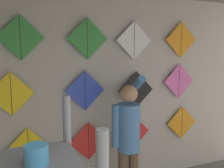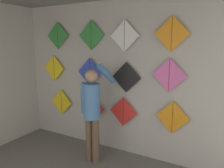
{
  "view_description": "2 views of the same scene",
  "coord_description": "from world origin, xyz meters",
  "px_view_note": "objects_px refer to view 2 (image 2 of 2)",
  "views": [
    {
      "loc": [
        -1.25,
        0.61,
        2.1
      ],
      "look_at": [
        -0.06,
        3.6,
        1.6
      ],
      "focal_mm": 40.0,
      "sensor_mm": 36.0,
      "label": 1
    },
    {
      "loc": [
        2.06,
        0.39,
        2.06
      ],
      "look_at": [
        0.26,
        3.6,
        1.36
      ],
      "focal_mm": 35.0,
      "sensor_mm": 36.0,
      "label": 2
    }
  ],
  "objects_px": {
    "kite_4": "(54,68)",
    "kite_9": "(91,35)",
    "kite_5": "(90,72)",
    "kite_8": "(58,36)",
    "kite_3": "(172,117)",
    "kite_11": "(172,34)",
    "kite_7": "(169,75)",
    "kite_0": "(61,102)",
    "kite_10": "(124,36)",
    "kite_2": "(123,112)",
    "shopkeeper": "(92,108)",
    "kite_6": "(126,77)",
    "kite_1": "(92,110)"
  },
  "relations": [
    {
      "from": "kite_8",
      "to": "kite_10",
      "type": "height_order",
      "value": "kite_8"
    },
    {
      "from": "kite_5",
      "to": "kite_7",
      "type": "distance_m",
      "value": 1.54
    },
    {
      "from": "shopkeeper",
      "to": "kite_4",
      "type": "relative_size",
      "value": 3.13
    },
    {
      "from": "kite_1",
      "to": "kite_6",
      "type": "distance_m",
      "value": 1.04
    },
    {
      "from": "kite_2",
      "to": "kite_3",
      "type": "bearing_deg",
      "value": 0.0
    },
    {
      "from": "kite_8",
      "to": "kite_0",
      "type": "bearing_deg",
      "value": 0.0
    },
    {
      "from": "kite_4",
      "to": "kite_5",
      "type": "height_order",
      "value": "kite_4"
    },
    {
      "from": "kite_6",
      "to": "kite_11",
      "type": "relative_size",
      "value": 1.0
    },
    {
      "from": "kite_3",
      "to": "kite_10",
      "type": "xyz_separation_m",
      "value": [
        -0.89,
        0.0,
        1.32
      ]
    },
    {
      "from": "kite_4",
      "to": "kite_9",
      "type": "xyz_separation_m",
      "value": [
        0.98,
        0.0,
        0.68
      ]
    },
    {
      "from": "shopkeeper",
      "to": "kite_6",
      "type": "bearing_deg",
      "value": 58.26
    },
    {
      "from": "kite_0",
      "to": "kite_9",
      "type": "relative_size",
      "value": 1.0
    },
    {
      "from": "kite_3",
      "to": "kite_11",
      "type": "relative_size",
      "value": 1.0
    },
    {
      "from": "kite_0",
      "to": "kite_9",
      "type": "bearing_deg",
      "value": 0.0
    },
    {
      "from": "shopkeeper",
      "to": "kite_8",
      "type": "xyz_separation_m",
      "value": [
        -1.2,
        0.53,
        1.22
      ]
    },
    {
      "from": "shopkeeper",
      "to": "kite_7",
      "type": "bearing_deg",
      "value": 28.7
    },
    {
      "from": "kite_1",
      "to": "kite_8",
      "type": "distance_m",
      "value": 1.69
    },
    {
      "from": "kite_4",
      "to": "kite_10",
      "type": "relative_size",
      "value": 1.0
    },
    {
      "from": "shopkeeper",
      "to": "kite_11",
      "type": "distance_m",
      "value": 1.75
    },
    {
      "from": "kite_6",
      "to": "kite_8",
      "type": "relative_size",
      "value": 1.0
    },
    {
      "from": "kite_5",
      "to": "kite_10",
      "type": "xyz_separation_m",
      "value": [
        0.74,
        0.0,
        0.68
      ]
    },
    {
      "from": "kite_7",
      "to": "kite_4",
      "type": "bearing_deg",
      "value": 180.0
    },
    {
      "from": "kite_4",
      "to": "kite_8",
      "type": "bearing_deg",
      "value": 0.0
    },
    {
      "from": "kite_8",
      "to": "kite_9",
      "type": "bearing_deg",
      "value": 0.0
    },
    {
      "from": "kite_2",
      "to": "kite_11",
      "type": "xyz_separation_m",
      "value": [
        0.82,
        0.0,
        1.38
      ]
    },
    {
      "from": "kite_4",
      "to": "kite_5",
      "type": "distance_m",
      "value": 0.93
    },
    {
      "from": "kite_4",
      "to": "kite_8",
      "type": "distance_m",
      "value": 0.7
    },
    {
      "from": "kite_2",
      "to": "kite_8",
      "type": "xyz_separation_m",
      "value": [
        -1.52,
        0.0,
        1.39
      ]
    },
    {
      "from": "kite_6",
      "to": "kite_11",
      "type": "bearing_deg",
      "value": 0.0
    },
    {
      "from": "kite_4",
      "to": "kite_11",
      "type": "distance_m",
      "value": 2.57
    },
    {
      "from": "kite_4",
      "to": "kite_10",
      "type": "xyz_separation_m",
      "value": [
        1.67,
        0.0,
        0.66
      ]
    },
    {
      "from": "shopkeeper",
      "to": "kite_8",
      "type": "relative_size",
      "value": 3.13
    },
    {
      "from": "kite_3",
      "to": "kite_5",
      "type": "xyz_separation_m",
      "value": [
        -1.63,
        0.0,
        0.64
      ]
    },
    {
      "from": "kite_11",
      "to": "kite_9",
      "type": "bearing_deg",
      "value": 180.0
    },
    {
      "from": "kite_6",
      "to": "kite_7",
      "type": "bearing_deg",
      "value": 0.0
    },
    {
      "from": "kite_5",
      "to": "kite_8",
      "type": "bearing_deg",
      "value": 180.0
    },
    {
      "from": "kite_2",
      "to": "shopkeeper",
      "type": "bearing_deg",
      "value": -121.51
    },
    {
      "from": "shopkeeper",
      "to": "kite_10",
      "type": "bearing_deg",
      "value": 61.57
    },
    {
      "from": "kite_0",
      "to": "kite_3",
      "type": "xyz_separation_m",
      "value": [
        2.39,
        0.0,
        0.07
      ]
    },
    {
      "from": "kite_7",
      "to": "kite_11",
      "type": "xyz_separation_m",
      "value": [
        0.01,
        0.0,
        0.65
      ]
    },
    {
      "from": "kite_3",
      "to": "kite_11",
      "type": "xyz_separation_m",
      "value": [
        -0.08,
        0.0,
        1.34
      ]
    },
    {
      "from": "kite_7",
      "to": "kite_9",
      "type": "height_order",
      "value": "kite_9"
    },
    {
      "from": "kite_7",
      "to": "kite_8",
      "type": "distance_m",
      "value": 2.42
    },
    {
      "from": "kite_8",
      "to": "kite_9",
      "type": "distance_m",
      "value": 0.83
    },
    {
      "from": "kite_1",
      "to": "kite_11",
      "type": "relative_size",
      "value": 1.38
    },
    {
      "from": "kite_0",
      "to": "kite_4",
      "type": "xyz_separation_m",
      "value": [
        -0.17,
        0.0,
        0.73
      ]
    },
    {
      "from": "kite_4",
      "to": "kite_0",
      "type": "bearing_deg",
      "value": 0.0
    },
    {
      "from": "kite_1",
      "to": "kite_7",
      "type": "xyz_separation_m",
      "value": [
        1.5,
        0.0,
        0.82
      ]
    },
    {
      "from": "shopkeeper",
      "to": "kite_5",
      "type": "bearing_deg",
      "value": 131.26
    },
    {
      "from": "kite_7",
      "to": "kite_11",
      "type": "distance_m",
      "value": 0.65
    }
  ]
}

